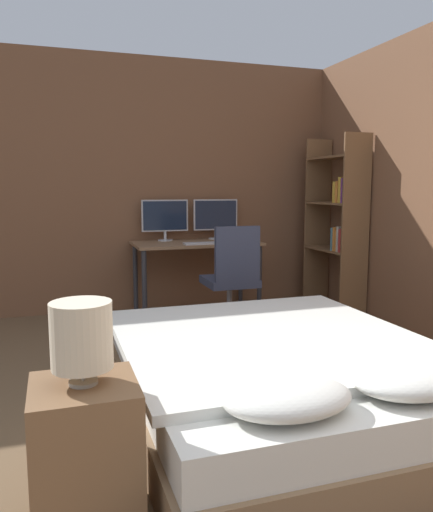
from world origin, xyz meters
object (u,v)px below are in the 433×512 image
bedside_lamp (82,336)px  computer_mouse (228,242)px  keyboard (202,243)px  monitor_right (216,216)px  bed (276,379)px  bookshelf (340,216)px  nightstand (86,456)px  office_chair (232,289)px  monitor_left (165,217)px  desk (196,251)px

bedside_lamp → computer_mouse: (1.62, 2.93, 0.00)m
keyboard → computer_mouse: 0.28m
monitor_right → computer_mouse: (-0.01, -0.44, -0.23)m
keyboard → monitor_right: bearing=57.3°
bed → monitor_right: 2.92m
bedside_lamp → keyboard: (1.34, 2.93, -0.01)m
bedside_lamp → keyboard: size_ratio=0.84×
keyboard → bookshelf: size_ratio=0.20×
monitor_right → keyboard: (-0.29, -0.44, -0.24)m
bed → nightstand: nightstand is taller
bed → bedside_lamp: bedside_lamp is taller
monitor_right → keyboard: 0.58m
bedside_lamp → office_chair: (1.45, 2.35, -0.37)m
bedside_lamp → bookshelf: bearing=44.4°
monitor_left → office_chair: monitor_left is taller
monitor_right → bookshelf: size_ratio=0.27×
desk → computer_mouse: size_ratio=18.78×
bed → bedside_lamp: 1.36m
bookshelf → monitor_right: bearing=152.6°
monitor_right → office_chair: monitor_right is taller
bed → bedside_lamp: bearing=-150.8°
keyboard → bookshelf: (1.48, -0.17, 0.26)m
monitor_left → office_chair: 1.25m
nightstand → keyboard: keyboard is taller
bedside_lamp → computer_mouse: bearing=61.0°
desk → bookshelf: 1.57m
monitor_right → office_chair: bearing=-99.9°
nightstand → monitor_left: 3.61m
monitor_left → bookshelf: size_ratio=0.27×
keyboard → office_chair: size_ratio=0.38×
desk → computer_mouse: bearing=-38.3°
nightstand → bookshelf: bearing=44.4°
office_chair → nightstand: bearing=-121.7°
nightstand → desk: (1.34, 3.15, 0.37)m
bed → desk: (0.25, 2.54, 0.42)m
desk → monitor_left: 0.50m
monitor_right → keyboard: size_ratio=1.33×
nightstand → bedside_lamp: 0.48m
desk → bed: bearing=-95.7°
monitor_right → keyboard: monitor_right is taller
computer_mouse → office_chair: (-0.17, -0.58, -0.37)m
keyboard → office_chair: 0.69m
desk → keyboard: size_ratio=3.47×
bed → office_chair: bearing=78.4°
bed → office_chair: 1.79m
bed → monitor_right: bearing=79.0°
keyboard → bed: bearing=-96.2°
bedside_lamp → bookshelf: size_ratio=0.17×
bed → nightstand: (-1.09, -0.61, 0.06)m
keyboard → computer_mouse: size_ratio=5.41×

